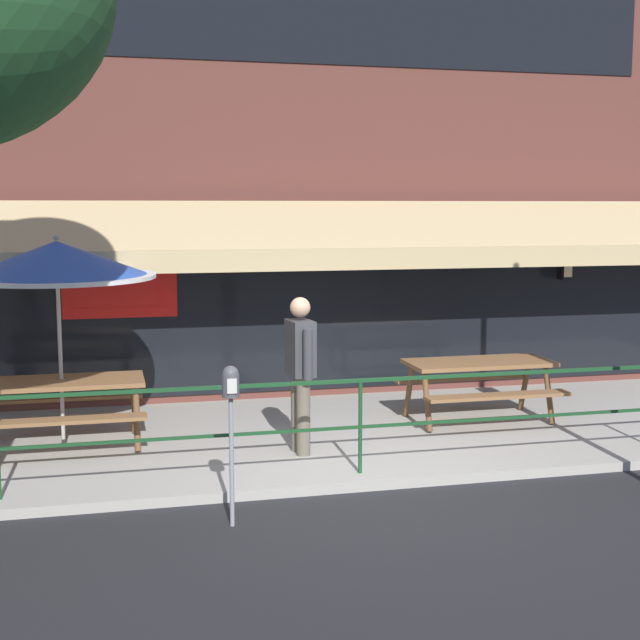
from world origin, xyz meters
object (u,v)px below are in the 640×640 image
picnic_table_centre (479,373)px  parking_meter_near (231,397)px  patio_umbrella_left (57,261)px  picnic_table_left (62,394)px  pedestrian_walking (300,366)px

picnic_table_centre → parking_meter_near: 4.42m
patio_umbrella_left → parking_meter_near: 3.27m
picnic_table_left → parking_meter_near: bearing=-60.0°
patio_umbrella_left → picnic_table_left: bearing=-90.0°
parking_meter_near → pedestrian_walking: bearing=60.5°
picnic_table_centre → pedestrian_walking: 2.66m
pedestrian_walking → parking_meter_near: (-1.01, -1.78, 0.09)m
picnic_table_centre → parking_meter_near: parking_meter_near is taller
pedestrian_walking → parking_meter_near: pedestrian_walking is taller
picnic_table_centre → patio_umbrella_left: 5.22m
picnic_table_left → picnic_table_centre: bearing=0.5°
picnic_table_left → parking_meter_near: parking_meter_near is taller
picnic_table_centre → pedestrian_walking: bearing=-160.2°
picnic_table_left → pedestrian_walking: size_ratio=1.05×
picnic_table_left → picnic_table_centre: 5.01m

